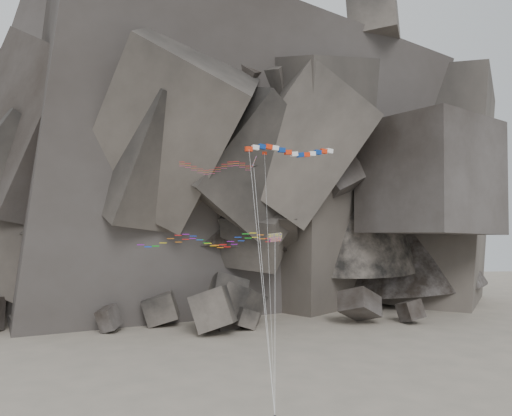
{
  "coord_description": "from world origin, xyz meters",
  "views": [
    {
      "loc": [
        -2.98,
        -52.14,
        17.79
      ],
      "look_at": [
        3.3,
        6.0,
        19.84
      ],
      "focal_mm": 35.0,
      "sensor_mm": 36.0,
      "label": 1
    }
  ],
  "objects": [
    {
      "name": "pennant_kite",
      "position": [
        3.78,
        0.13,
        19.73
      ],
      "size": [
        1.06,
        13.22,
        24.56
      ],
      "rotation": [
        0.0,
        0.0,
        0.05
      ],
      "color": "red",
      "rests_on": "ground"
    },
    {
      "name": "ground",
      "position": [
        0.0,
        0.0,
        0.0
      ],
      "size": [
        260.0,
        260.0,
        0.0
      ],
      "primitive_type": "plane",
      "color": "gray",
      "rests_on": "ground"
    },
    {
      "name": "boulder_field",
      "position": [
        -6.18,
        35.7,
        2.53
      ],
      "size": [
        79.29,
        17.19,
        9.88
      ],
      "color": "#47423F",
      "rests_on": "ground"
    },
    {
      "name": "parafoil_kite",
      "position": [
        -2.95,
        -0.02,
        16.29
      ],
      "size": [
        15.44,
        10.13,
        15.48
      ],
      "rotation": [
        0.0,
        0.0,
        0.24
      ],
      "color": "#E4E80C",
      "rests_on": "ground"
    },
    {
      "name": "delta_kite",
      "position": [
        -1.85,
        2.08,
        24.2
      ],
      "size": [
        9.14,
        12.26,
        23.88
      ],
      "rotation": [
        0.0,
        0.0,
        -0.16
      ],
      "color": "red",
      "rests_on": "ground"
    },
    {
      "name": "banner_kite",
      "position": [
        7.0,
        3.61,
        26.18
      ],
      "size": [
        10.75,
        15.33,
        25.33
      ],
      "rotation": [
        0.0,
        0.0,
        0.28
      ],
      "color": "red",
      "rests_on": "ground"
    },
    {
      "name": "headland",
      "position": [
        0.0,
        70.0,
        42.0
      ],
      "size": [
        110.0,
        70.0,
        84.0
      ],
      "primitive_type": null,
      "color": "#595049",
      "rests_on": "ground"
    }
  ]
}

